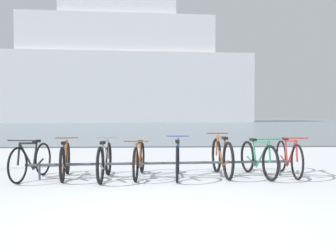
# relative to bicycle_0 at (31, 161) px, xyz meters

# --- Properties ---
(ground) EXTENTS (80.00, 132.00, 0.08)m
(ground) POSITION_rel_bicycle_0_xyz_m (2.34, 50.72, -0.39)
(ground) COLOR silver
(bike_rack) EXTENTS (5.20, 0.41, 0.31)m
(bike_rack) POSITION_rel_bicycle_0_xyz_m (2.51, 0.10, -0.08)
(bike_rack) COLOR #4C5156
(bike_rack) RESTS_ON ground
(bicycle_0) EXTENTS (0.46, 1.59, 0.77)m
(bicycle_0) POSITION_rel_bicycle_0_xyz_m (0.00, 0.00, 0.00)
(bicycle_0) COLOR black
(bicycle_0) RESTS_ON ground
(bicycle_1) EXTENTS (0.46, 1.62, 0.76)m
(bicycle_1) POSITION_rel_bicycle_0_xyz_m (0.61, 0.10, -0.01)
(bicycle_1) COLOR black
(bicycle_1) RESTS_ON ground
(bicycle_2) EXTENTS (0.46, 1.66, 0.78)m
(bicycle_2) POSITION_rel_bicycle_0_xyz_m (1.39, -0.09, 0.00)
(bicycle_2) COLOR black
(bicycle_2) RESTS_ON ground
(bicycle_3) EXTENTS (0.46, 1.71, 0.75)m
(bicycle_3) POSITION_rel_bicycle_0_xyz_m (2.03, 0.15, -0.01)
(bicycle_3) COLOR black
(bicycle_3) RESTS_ON ground
(bicycle_4) EXTENTS (0.46, 1.74, 0.79)m
(bicycle_4) POSITION_rel_bicycle_0_xyz_m (2.78, 0.05, 0.01)
(bicycle_4) COLOR black
(bicycle_4) RESTS_ON ground
(bicycle_5) EXTENTS (0.46, 1.70, 0.84)m
(bicycle_5) POSITION_rel_bicycle_0_xyz_m (3.67, 0.23, 0.03)
(bicycle_5) COLOR black
(bicycle_5) RESTS_ON ground
(bicycle_6) EXTENTS (0.46, 1.73, 0.78)m
(bicycle_6) POSITION_rel_bicycle_0_xyz_m (4.37, 0.13, 0.00)
(bicycle_6) COLOR black
(bicycle_6) RESTS_ON ground
(bicycle_7) EXTENTS (0.46, 1.68, 0.79)m
(bicycle_7) POSITION_rel_bicycle_0_xyz_m (5.02, 0.23, 0.01)
(bicycle_7) COLOR black
(bicycle_7) RESTS_ON ground
(ferry_ship) EXTENTS (38.89, 12.68, 23.32)m
(ferry_ship) POSITION_rel_bicycle_0_xyz_m (-2.38, 51.94, 7.47)
(ferry_ship) COLOR white
(ferry_ship) RESTS_ON ground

